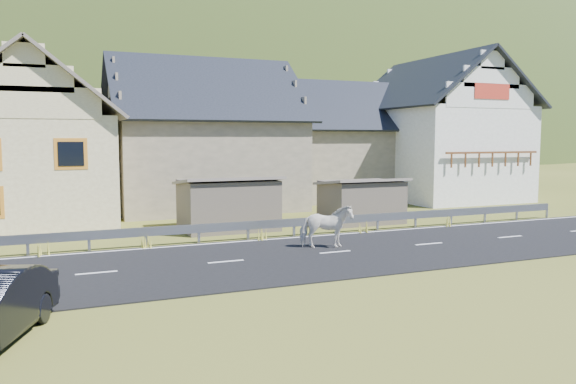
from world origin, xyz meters
name	(u,v)px	position (x,y,z in m)	size (l,w,h in m)	color
ground	(335,253)	(0.00, 0.00, 0.00)	(160.00, 160.00, 0.00)	#49501A
road	(335,253)	(0.00, 0.00, 0.02)	(60.00, 7.00, 0.04)	black
lane_markings	(335,252)	(0.00, 0.00, 0.04)	(60.00, 6.60, 0.01)	silver
guardrail	(294,223)	(0.00, 3.68, 0.56)	(28.10, 0.09, 0.75)	#93969B
shed_left	(228,205)	(-2.00, 6.50, 1.10)	(4.30, 3.30, 2.40)	#695D4E
shed_right	(361,202)	(4.50, 6.00, 1.00)	(3.80, 2.90, 2.20)	#695D4E
house_cream	(31,132)	(-10.00, 12.00, 4.36)	(7.80, 9.80, 8.30)	#F6EAB4
house_stone_a	(202,128)	(-1.00, 15.00, 4.63)	(10.80, 9.80, 8.90)	gray
house_stone_b	(338,135)	(9.00, 17.00, 4.24)	(9.80, 8.80, 8.10)	gray
house_white	(438,123)	(15.00, 14.00, 5.06)	(8.80, 10.80, 9.70)	white
mountain	(102,210)	(5.00, 180.00, -20.00)	(440.00, 280.00, 260.00)	#1C3511
horse	(326,226)	(0.04, 0.81, 0.84)	(1.89, 0.86, 1.60)	silver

